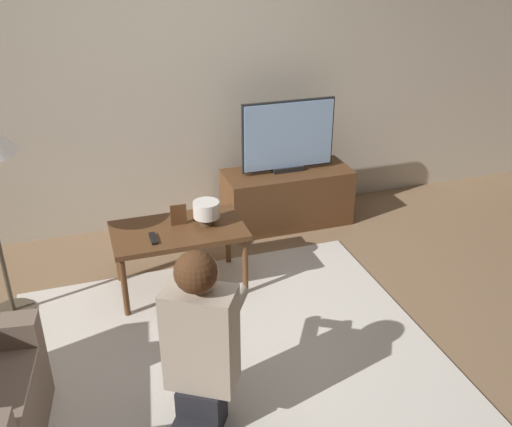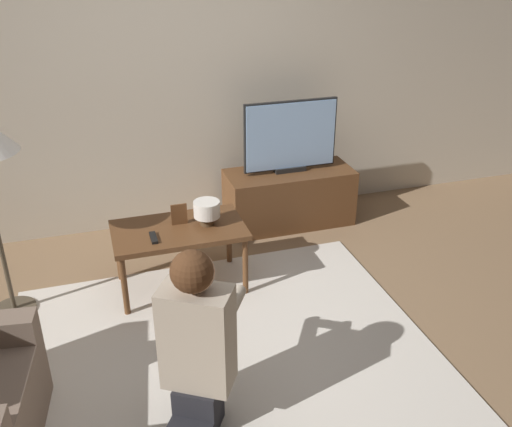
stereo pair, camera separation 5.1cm
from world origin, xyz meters
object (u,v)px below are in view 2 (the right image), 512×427
object	(u,v)px
coffee_table	(179,235)
tv	(291,136)
person_kneeling	(196,343)
table_lamp	(207,211)

from	to	relation	value
coffee_table	tv	bearing A→B (deg)	34.06
coffee_table	person_kneeling	bearing A→B (deg)	-96.45
table_lamp	tv	bearing A→B (deg)	39.90
tv	coffee_table	size ratio (longest dim) A/B	0.88
coffee_table	table_lamp	world-z (taller)	table_lamp
coffee_table	person_kneeling	distance (m)	1.28
person_kneeling	table_lamp	bearing A→B (deg)	-73.77
coffee_table	person_kneeling	world-z (taller)	person_kneeling
tv	person_kneeling	distance (m)	2.35
person_kneeling	table_lamp	size ratio (longest dim) A/B	5.59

